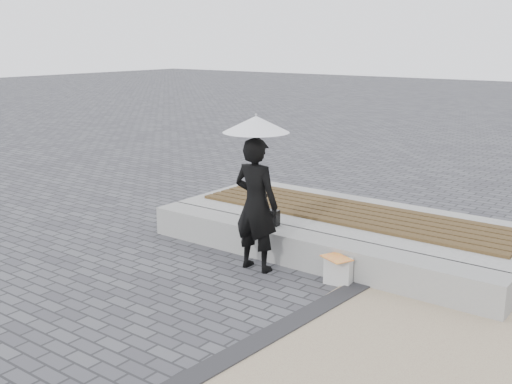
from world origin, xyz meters
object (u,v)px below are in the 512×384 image
at_px(parasol, 256,124).
at_px(handbag, 269,217).
at_px(woman, 256,204).
at_px(canvas_tote, 338,271).
at_px(seating_ledge, 307,250).

distance_m(parasol, handbag, 1.47).
distance_m(woman, parasol, 0.99).
height_order(handbag, canvas_tote, handbag).
height_order(seating_ledge, woman, woman).
xyz_separation_m(woman, canvas_tote, (1.08, 0.17, -0.67)).
relative_size(seating_ledge, woman, 2.97).
xyz_separation_m(seating_ledge, canvas_tote, (0.63, -0.32, -0.03)).
relative_size(seating_ledge, canvas_tote, 14.67).
bearing_deg(parasol, canvas_tote, 9.01).
bearing_deg(handbag, woman, -71.60).
bearing_deg(woman, parasol, 179.24).
bearing_deg(seating_ledge, parasol, -132.25).
height_order(seating_ledge, canvas_tote, seating_ledge).
bearing_deg(parasol, woman, 180.00).
bearing_deg(canvas_tote, woman, -177.17).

